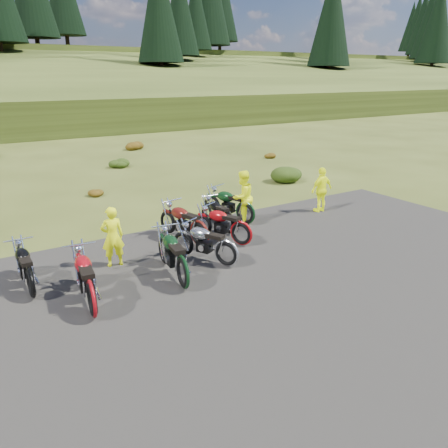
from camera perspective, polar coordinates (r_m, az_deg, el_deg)
ground at (r=11.24m, az=-1.13°, el=-6.63°), size 300.00×300.00×0.00m
gravel_pad at (r=9.77m, az=5.04°, el=-10.90°), size 20.00×12.00×0.04m
conifer_26 at (r=63.94m, az=-8.49°, el=26.42°), size 6.16×6.16×16.00m
conifer_27 at (r=71.97m, az=-5.83°, el=26.22°), size 5.72×5.72×15.00m
conifer_28 at (r=80.10m, az=-3.72°, el=26.02°), size 5.28×5.28×14.00m
conifer_31 at (r=80.37m, az=13.91°, el=25.11°), size 7.04×7.04×18.00m
conifer_32 at (r=88.88m, az=13.92°, el=24.92°), size 6.60×6.60×17.00m
conifer_33 at (r=97.39m, az=13.93°, el=24.77°), size 6.16×6.16×16.00m
conifer_34 at (r=105.90m, az=13.93°, el=24.63°), size 5.72×5.72×15.00m
conifer_35 at (r=114.41m, az=13.94°, el=24.52°), size 5.28×5.28×14.00m
conifer_36 at (r=123.21m, az=14.05°, el=25.58°), size 7.92×7.92×20.00m
conifer_37 at (r=111.47m, az=26.17°, el=22.76°), size 7.48×7.48×19.00m
conifer_38 at (r=119.83m, az=25.32°, el=22.81°), size 7.04×7.04×18.00m
conifer_39 at (r=128.21m, az=24.57°, el=22.86°), size 6.60×6.60×17.00m
conifer_40 at (r=136.61m, az=23.92°, el=22.89°), size 6.16×6.16×16.00m
conifer_41 at (r=144.95m, az=23.30°, el=22.61°), size 5.72×5.72×15.00m
shrub_4 at (r=19.10m, az=-16.61°, el=4.14°), size 0.77×0.77×0.45m
shrub_5 at (r=24.86m, az=-13.63°, el=7.89°), size 1.03×1.03×0.61m
shrub_6 at (r=30.73m, az=-11.76°, el=10.20°), size 1.30×1.30×0.77m
shrub_7 at (r=21.24m, az=8.29°, el=6.82°), size 1.56×1.56×0.92m
shrub_8 at (r=27.12m, az=5.75°, el=9.04°), size 0.77×0.77×0.45m
motorcycle_0 at (r=11.03m, az=-23.65°, el=-8.88°), size 0.69×2.06×1.08m
motorcycle_1 at (r=9.80m, az=-16.63°, el=-11.59°), size 1.02×2.37×1.20m
motorcycle_2 at (r=10.58m, az=-5.31°, el=-8.43°), size 1.09×2.40×1.21m
motorcycle_3 at (r=11.66m, az=0.32°, el=-5.65°), size 1.56×2.20×1.10m
motorcycle_4 at (r=12.95m, az=-3.18°, el=-3.08°), size 1.22×2.40×1.20m
motorcycle_5 at (r=14.02m, az=0.56°, el=-1.30°), size 0.70×1.98×1.03m
motorcycle_6 at (r=13.07m, az=2.25°, el=-2.86°), size 1.52×2.21×1.11m
motorcycle_7 at (r=14.88m, az=2.80°, el=-0.10°), size 1.41×2.37×1.18m
person_middle at (r=11.76m, az=-14.35°, el=-1.75°), size 0.63×0.45×1.62m
person_right_a at (r=14.76m, az=2.43°, el=3.41°), size 1.04×0.91×1.81m
person_right_b at (r=16.43m, az=12.61°, el=4.30°), size 0.98×0.44×1.65m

